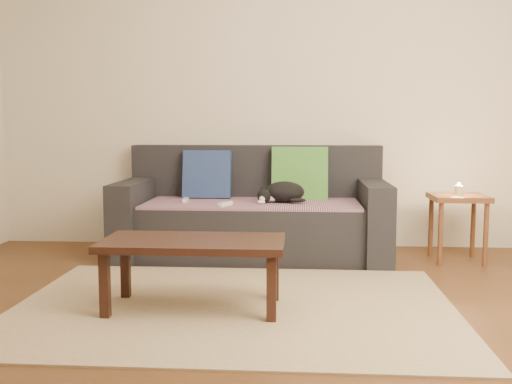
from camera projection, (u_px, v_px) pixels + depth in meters
The scene contains 13 objects.
ground at pixel (231, 316), 3.26m from camera, with size 4.50×4.50×0.00m, color brown.
back_wall at pixel (257, 94), 5.10m from camera, with size 4.50×0.04×2.60m, color beige.
sofa at pixel (253, 217), 4.79m from camera, with size 2.10×0.94×0.87m.
throw_blanket at pixel (252, 203), 4.68m from camera, with size 1.66×0.74×0.02m, color #412B50.
cushion_navy at pixel (207, 175), 4.95m from camera, with size 0.39×0.10×0.39m, color #11154B.
cushion_green at pixel (300, 175), 4.89m from camera, with size 0.46×0.11×0.46m, color #0C533E.
cat at pixel (283, 192), 4.65m from camera, with size 0.39×0.29×0.16m.
wii_remote_a at pixel (186, 200), 4.68m from camera, with size 0.15×0.04×0.03m, color white.
wii_remote_b at pixel (225, 204), 4.46m from camera, with size 0.15×0.04×0.03m, color white.
side_table at pixel (458, 206), 4.56m from camera, with size 0.41×0.41×0.51m.
candle at pixel (459, 190), 4.54m from camera, with size 0.06×0.06×0.09m.
rug at pixel (234, 307), 3.41m from camera, with size 2.50×1.80×0.01m, color tan.
coffee_table at pixel (193, 248), 3.33m from camera, with size 1.01×0.51×0.40m.
Camera 1 is at (0.36, -3.15, 1.03)m, focal length 42.00 mm.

